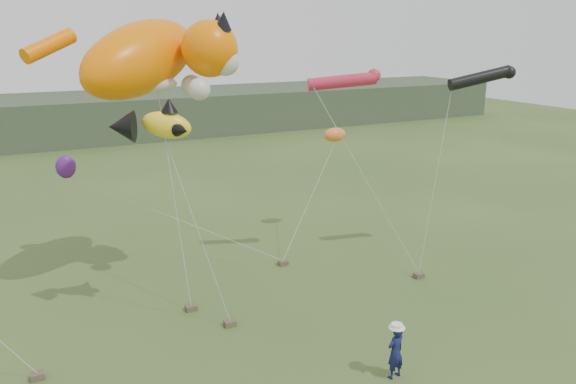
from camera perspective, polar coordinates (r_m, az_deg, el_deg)
name	(u,v)px	position (r m, az deg, el deg)	size (l,w,h in m)	color
ground	(347,367)	(18.11, 6.04, -17.26)	(120.00, 120.00, 0.00)	#385123
headland	(69,119)	(58.14, -21.36, 6.92)	(90.00, 13.00, 4.00)	#2D3D28
festival_attendant	(395,352)	(17.43, 10.85, -15.68)	(0.61, 0.40, 1.67)	#121744
sandbag_anchors	(247,304)	(21.48, -4.23, -11.24)	(15.13, 4.67, 0.20)	brown
cat_kite	(156,57)	(21.36, -13.30, 13.17)	(7.29, 5.38, 3.83)	#FF7300
fish_kite	(150,125)	(18.54, -13.82, 6.66)	(2.85, 1.85, 1.43)	yellow
tube_kites	(413,79)	(23.98, 12.63, 11.17)	(8.31, 3.47, 1.03)	black
misc_kites	(217,149)	(26.25, -7.27, 4.39)	(13.28, 2.77, 1.62)	orange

